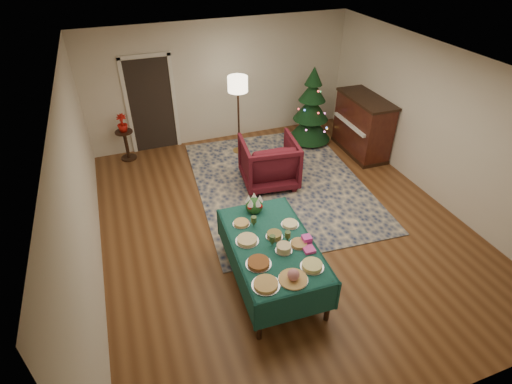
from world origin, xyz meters
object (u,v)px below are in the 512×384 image
object	(u,v)px
buffet_table	(272,251)
side_table	(127,145)
potted_plant	(123,127)
floor_lamp	(238,89)
piano	(362,126)
gift_box	(307,239)
christmas_tree	(311,110)
armchair	(269,160)

from	to	relation	value
buffet_table	side_table	size ratio (longest dim) A/B	2.98
side_table	potted_plant	size ratio (longest dim) A/B	1.74
floor_lamp	piano	bearing A→B (deg)	-20.33
gift_box	floor_lamp	size ratio (longest dim) A/B	0.07
gift_box	christmas_tree	world-z (taller)	christmas_tree
floor_lamp	piano	size ratio (longest dim) A/B	1.15
floor_lamp	potted_plant	distance (m)	2.56
buffet_table	floor_lamp	size ratio (longest dim) A/B	1.14
potted_plant	christmas_tree	size ratio (longest dim) A/B	0.21
side_table	gift_box	bearing A→B (deg)	-66.03
christmas_tree	buffet_table	bearing A→B (deg)	-123.41
side_table	buffet_table	bearing A→B (deg)	-70.18
buffet_table	side_table	world-z (taller)	buffet_table
floor_lamp	potted_plant	bearing A→B (deg)	167.44
side_table	christmas_tree	bearing A→B (deg)	-8.91
christmas_tree	floor_lamp	bearing A→B (deg)	176.34
gift_box	piano	distance (m)	4.26
floor_lamp	christmas_tree	world-z (taller)	christmas_tree
armchair	floor_lamp	size ratio (longest dim) A/B	0.61
buffet_table	gift_box	xyz separation A→B (m)	(0.44, -0.15, 0.20)
christmas_tree	potted_plant	bearing A→B (deg)	171.09
potted_plant	christmas_tree	xyz separation A→B (m)	(4.10, -0.64, 0.03)
gift_box	floor_lamp	world-z (taller)	floor_lamp
armchair	christmas_tree	size ratio (longest dim) A/B	0.59
armchair	potted_plant	world-z (taller)	armchair
floor_lamp	piano	xyz separation A→B (m)	(2.55, -0.94, -0.84)
piano	gift_box	bearing A→B (deg)	-133.06
buffet_table	piano	xyz separation A→B (m)	(3.35, 2.96, 0.03)
piano	armchair	bearing A→B (deg)	-168.26
gift_box	potted_plant	distance (m)	5.02
buffet_table	christmas_tree	distance (m)	4.55
potted_plant	christmas_tree	distance (m)	4.15
buffet_table	armchair	size ratio (longest dim) A/B	1.86
christmas_tree	piano	bearing A→B (deg)	-44.60
buffet_table	side_table	xyz separation A→B (m)	(-1.60, 4.44, -0.28)
side_table	piano	size ratio (longest dim) A/B	0.44
side_table	potted_plant	xyz separation A→B (m)	(0.00, 0.00, 0.45)
floor_lamp	potted_plant	size ratio (longest dim) A/B	4.56
potted_plant	christmas_tree	bearing A→B (deg)	-8.91
floor_lamp	potted_plant	xyz separation A→B (m)	(-2.40, 0.53, -0.70)
buffet_table	piano	distance (m)	4.47
floor_lamp	buffet_table	bearing A→B (deg)	-101.59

